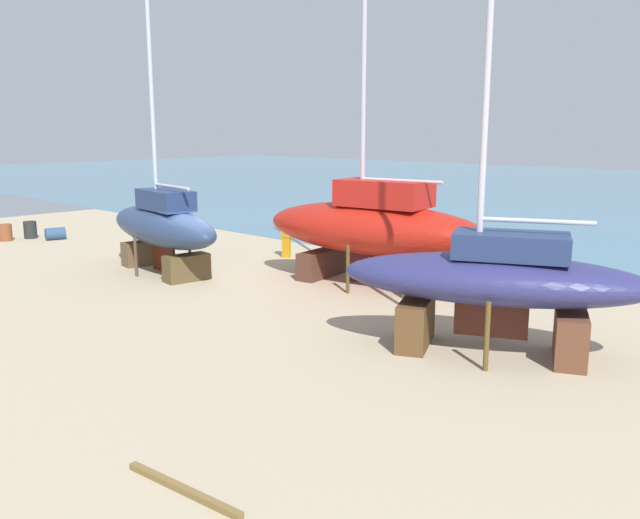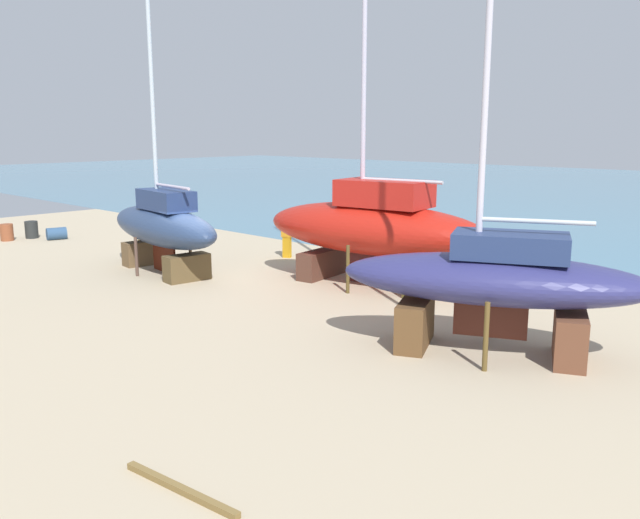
{
  "view_description": "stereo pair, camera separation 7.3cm",
  "coord_description": "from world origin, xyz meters",
  "px_view_note": "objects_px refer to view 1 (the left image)",
  "views": [
    {
      "loc": [
        18.85,
        -13.92,
        5.34
      ],
      "look_at": [
        4.7,
        1.07,
        1.23
      ],
      "focal_mm": 36.62,
      "sensor_mm": 36.0,
      "label": 1
    },
    {
      "loc": [
        18.91,
        -13.87,
        5.34
      ],
      "look_at": [
        4.7,
        1.07,
        1.23
      ],
      "focal_mm": 36.62,
      "sensor_mm": 36.0,
      "label": 2
    }
  ],
  "objects_px": {
    "sailboat_small_center": "(163,226)",
    "worker": "(286,237)",
    "sailboat_large_starboard": "(373,227)",
    "barrel_tar_black": "(143,234)",
    "barrel_ochre": "(5,233)",
    "barrel_rust_far": "(30,230)",
    "sailboat_far_slipway": "(494,281)",
    "barrel_blue_faded": "(55,234)"
  },
  "relations": [
    {
      "from": "sailboat_small_center",
      "to": "worker",
      "type": "xyz_separation_m",
      "value": [
        1.26,
        5.23,
        -0.9
      ]
    },
    {
      "from": "sailboat_large_starboard",
      "to": "sailboat_small_center",
      "type": "bearing_deg",
      "value": 20.68
    },
    {
      "from": "sailboat_large_starboard",
      "to": "barrel_tar_black",
      "type": "relative_size",
      "value": 17.57
    },
    {
      "from": "worker",
      "to": "barrel_ochre",
      "type": "relative_size",
      "value": 2.07
    },
    {
      "from": "sailboat_small_center",
      "to": "barrel_rust_far",
      "type": "relative_size",
      "value": 12.53
    },
    {
      "from": "sailboat_small_center",
      "to": "barrel_rust_far",
      "type": "distance_m",
      "value": 11.79
    },
    {
      "from": "sailboat_large_starboard",
      "to": "worker",
      "type": "relative_size",
      "value": 9.26
    },
    {
      "from": "barrel_rust_far",
      "to": "sailboat_far_slipway",
      "type": "bearing_deg",
      "value": 0.86
    },
    {
      "from": "barrel_ochre",
      "to": "sailboat_small_center",
      "type": "bearing_deg",
      "value": 6.12
    },
    {
      "from": "sailboat_large_starboard",
      "to": "worker",
      "type": "bearing_deg",
      "value": -21.4
    },
    {
      "from": "sailboat_small_center",
      "to": "worker",
      "type": "bearing_deg",
      "value": -96.0
    },
    {
      "from": "sailboat_large_starboard",
      "to": "barrel_ochre",
      "type": "bearing_deg",
      "value": 6.91
    },
    {
      "from": "sailboat_far_slipway",
      "to": "barrel_blue_faded",
      "type": "distance_m",
      "value": 24.03
    },
    {
      "from": "barrel_blue_faded",
      "to": "barrel_ochre",
      "type": "bearing_deg",
      "value": -128.56
    },
    {
      "from": "sailboat_small_center",
      "to": "barrel_ochre",
      "type": "xyz_separation_m",
      "value": [
        -11.82,
        -1.27,
        -1.37
      ]
    },
    {
      "from": "sailboat_far_slipway",
      "to": "barrel_rust_far",
      "type": "relative_size",
      "value": 12.63
    },
    {
      "from": "sailboat_small_center",
      "to": "barrel_blue_faded",
      "type": "relative_size",
      "value": 11.72
    },
    {
      "from": "worker",
      "to": "barrel_tar_black",
      "type": "height_order",
      "value": "worker"
    },
    {
      "from": "sailboat_small_center",
      "to": "barrel_ochre",
      "type": "bearing_deg",
      "value": 13.67
    },
    {
      "from": "barrel_rust_far",
      "to": "barrel_ochre",
      "type": "height_order",
      "value": "barrel_rust_far"
    },
    {
      "from": "worker",
      "to": "barrel_blue_faded",
      "type": "bearing_deg",
      "value": 88.12
    },
    {
      "from": "sailboat_small_center",
      "to": "barrel_ochre",
      "type": "distance_m",
      "value": 11.96
    },
    {
      "from": "barrel_blue_faded",
      "to": "worker",
      "type": "bearing_deg",
      "value": 21.9
    },
    {
      "from": "barrel_ochre",
      "to": "sailboat_large_starboard",
      "type": "bearing_deg",
      "value": 15.37
    },
    {
      "from": "barrel_ochre",
      "to": "worker",
      "type": "bearing_deg",
      "value": 26.41
    },
    {
      "from": "sailboat_large_starboard",
      "to": "barrel_blue_faded",
      "type": "distance_m",
      "value": 17.78
    },
    {
      "from": "barrel_rust_far",
      "to": "barrel_ochre",
      "type": "bearing_deg",
      "value": -94.94
    },
    {
      "from": "sailboat_far_slipway",
      "to": "barrel_blue_faded",
      "type": "bearing_deg",
      "value": -25.87
    },
    {
      "from": "sailboat_far_slipway",
      "to": "barrel_rust_far",
      "type": "distance_m",
      "value": 25.37
    },
    {
      "from": "barrel_tar_black",
      "to": "barrel_rust_far",
      "type": "height_order",
      "value": "barrel_tar_black"
    },
    {
      "from": "barrel_rust_far",
      "to": "barrel_blue_faded",
      "type": "xyz_separation_m",
      "value": [
        1.35,
        0.65,
        -0.13
      ]
    },
    {
      "from": "sailboat_large_starboard",
      "to": "barrel_tar_black",
      "type": "bearing_deg",
      "value": -4.67
    },
    {
      "from": "sailboat_large_starboard",
      "to": "sailboat_small_center",
      "type": "distance_m",
      "value": 8.03
    },
    {
      "from": "worker",
      "to": "barrel_blue_faded",
      "type": "height_order",
      "value": "worker"
    },
    {
      "from": "barrel_blue_faded",
      "to": "sailboat_far_slipway",
      "type": "bearing_deg",
      "value": -0.65
    },
    {
      "from": "barrel_tar_black",
      "to": "sailboat_small_center",
      "type": "bearing_deg",
      "value": -25.19
    },
    {
      "from": "worker",
      "to": "barrel_blue_faded",
      "type": "distance_m",
      "value": 12.54
    },
    {
      "from": "worker",
      "to": "barrel_ochre",
      "type": "xyz_separation_m",
      "value": [
        -13.08,
        -6.49,
        -0.47
      ]
    },
    {
      "from": "barrel_blue_faded",
      "to": "barrel_tar_black",
      "type": "bearing_deg",
      "value": 31.94
    },
    {
      "from": "sailboat_small_center",
      "to": "sailboat_far_slipway",
      "type": "xyz_separation_m",
      "value": [
        13.61,
        0.28,
        0.01
      ]
    },
    {
      "from": "sailboat_large_starboard",
      "to": "barrel_blue_faded",
      "type": "xyz_separation_m",
      "value": [
        -17.37,
        -3.35,
        -1.75
      ]
    },
    {
      "from": "barrel_ochre",
      "to": "sailboat_far_slipway",
      "type": "bearing_deg",
      "value": 3.49
    }
  ]
}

